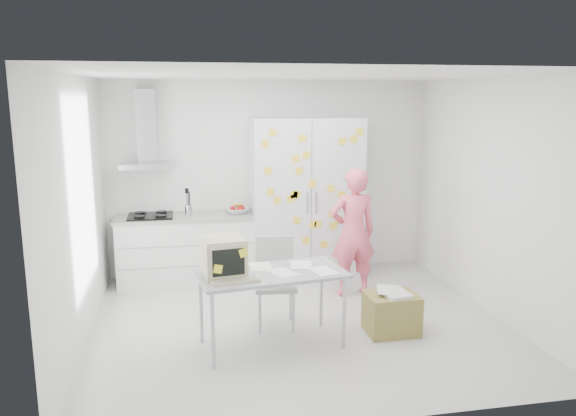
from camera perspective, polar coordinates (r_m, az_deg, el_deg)
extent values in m
cube|color=silver|center=(6.39, 1.12, -11.68)|extent=(4.50, 4.00, 0.02)
cube|color=white|center=(7.93, -1.85, 3.08)|extent=(4.50, 0.02, 2.70)
cube|color=white|center=(5.95, -20.53, -0.42)|extent=(0.02, 4.00, 2.70)
cube|color=white|center=(6.82, 19.99, 1.03)|extent=(0.02, 4.00, 2.70)
cube|color=white|center=(5.89, 1.22, 13.38)|extent=(4.50, 4.00, 0.02)
cube|color=white|center=(7.73, -10.29, -4.22)|extent=(1.80, 0.60, 0.88)
cube|color=gray|center=(7.40, -10.30, -3.80)|extent=(1.76, 0.01, 0.01)
cube|color=gray|center=(7.48, -10.22, -5.87)|extent=(1.76, 0.01, 0.01)
cube|color=#9E9E99|center=(7.62, -10.41, -0.89)|extent=(1.84, 0.63, 0.04)
cube|color=black|center=(7.63, -13.80, -0.83)|extent=(0.58, 0.50, 0.03)
cylinder|color=black|center=(7.51, -14.92, -0.83)|extent=(0.14, 0.14, 0.02)
cylinder|color=black|center=(7.50, -12.79, -0.75)|extent=(0.14, 0.14, 0.02)
cylinder|color=black|center=(7.75, -14.80, -0.46)|extent=(0.14, 0.14, 0.02)
cylinder|color=black|center=(7.73, -12.73, -0.39)|extent=(0.14, 0.14, 0.02)
cylinder|color=silver|center=(7.60, -10.06, -0.21)|extent=(0.10, 0.10, 0.14)
cylinder|color=black|center=(7.60, -10.20, 0.54)|extent=(0.01, 0.01, 0.30)
cylinder|color=black|center=(7.57, -9.95, 0.52)|extent=(0.01, 0.01, 0.30)
cylinder|color=black|center=(7.61, -10.05, 0.56)|extent=(0.01, 0.01, 0.30)
cube|color=black|center=(7.57, -10.24, 1.73)|extent=(0.05, 0.01, 0.07)
imported|color=white|center=(7.65, -5.18, -0.26)|extent=(0.31, 0.31, 0.08)
sphere|color=#B2140F|center=(7.65, -5.65, -0.05)|extent=(0.08, 0.08, 0.08)
sphere|color=#B2140F|center=(7.59, -4.92, -0.13)|extent=(0.08, 0.08, 0.08)
sphere|color=#B2140F|center=(7.69, -4.69, 0.01)|extent=(0.08, 0.08, 0.08)
cylinder|color=yellow|center=(7.65, -5.35, 0.29)|extent=(0.09, 0.17, 0.10)
cylinder|color=yellow|center=(7.65, -5.17, 0.30)|extent=(0.04, 0.17, 0.10)
cylinder|color=yellow|center=(7.65, -4.98, 0.30)|extent=(0.08, 0.17, 0.10)
cube|color=silver|center=(7.57, -14.02, 4.25)|extent=(0.70, 0.48, 0.07)
cube|color=silver|center=(7.65, -14.16, 8.08)|extent=(0.26, 0.24, 0.95)
cube|color=silver|center=(7.74, 1.83, 1.00)|extent=(1.50, 0.65, 2.20)
cube|color=slate|center=(7.43, 2.39, 0.55)|extent=(0.01, 0.01, 2.16)
cube|color=silver|center=(7.40, 1.96, 0.52)|extent=(0.02, 0.02, 0.30)
cube|color=silver|center=(7.43, 2.86, 0.55)|extent=(0.02, 0.02, 0.30)
cube|color=yellow|center=(7.42, 5.57, 6.76)|extent=(0.10, 0.00, 0.10)
cube|color=yellow|center=(7.47, 6.68, 6.95)|extent=(0.12, 0.00, 0.12)
cube|color=yellow|center=(7.61, 7.29, 0.37)|extent=(0.12, 0.00, 0.12)
cube|color=yellow|center=(7.36, 0.63, 1.34)|extent=(0.10, 0.00, 0.10)
cube|color=yellow|center=(7.39, 2.50, 2.48)|extent=(0.12, 0.00, 0.12)
cube|color=yellow|center=(7.57, 5.14, -1.16)|extent=(0.12, 0.00, 0.12)
cube|color=yellow|center=(7.43, 0.90, -1.27)|extent=(0.10, 0.00, 0.10)
cube|color=yellow|center=(7.29, 1.45, 7.10)|extent=(0.12, 0.00, 0.12)
cube|color=yellow|center=(7.51, 3.06, -1.61)|extent=(0.12, 0.00, 0.12)
cube|color=yellow|center=(7.51, 5.44, 1.34)|extent=(0.12, 0.00, 0.12)
cube|color=yellow|center=(7.53, 4.52, -0.57)|extent=(0.10, 0.00, 0.10)
cube|color=yellow|center=(7.29, 0.81, 5.03)|extent=(0.12, 0.00, 0.12)
cube|color=yellow|center=(7.33, -1.11, 0.79)|extent=(0.10, 0.00, 0.10)
cube|color=yellow|center=(7.29, -1.81, 1.63)|extent=(0.10, 0.00, 0.10)
cube|color=yellow|center=(7.20, -2.32, 6.54)|extent=(0.11, 0.00, 0.11)
cube|color=yellow|center=(7.52, 1.85, -3.31)|extent=(0.10, 0.00, 0.10)
cube|color=yellow|center=(7.36, 0.90, 1.39)|extent=(0.11, 0.00, 0.11)
cube|color=yellow|center=(7.67, 6.27, -3.03)|extent=(0.11, 0.00, 0.11)
cube|color=yellow|center=(7.48, 7.30, 7.70)|extent=(0.10, 0.00, 0.10)
cube|color=yellow|center=(7.32, 1.15, 3.77)|extent=(0.10, 0.00, 0.10)
cube|color=yellow|center=(7.36, 0.26, 0.93)|extent=(0.11, 0.00, 0.11)
cube|color=yellow|center=(7.60, 3.68, -3.72)|extent=(0.10, 0.00, 0.10)
cube|color=yellow|center=(7.21, -1.57, 7.66)|extent=(0.10, 0.00, 0.10)
cube|color=yellow|center=(7.25, -2.06, 3.80)|extent=(0.12, 0.00, 0.12)
cube|color=yellow|center=(7.57, 4.63, -1.84)|extent=(0.11, 0.00, 0.11)
cube|color=yellow|center=(7.32, 1.85, 5.41)|extent=(0.11, 0.00, 0.11)
cube|color=yellow|center=(7.46, 4.40, 1.98)|extent=(0.11, 0.00, 0.11)
cube|color=yellow|center=(7.49, 2.52, -1.71)|extent=(0.11, 0.00, 0.11)
imported|color=#F76077|center=(7.06, 6.62, -2.50)|extent=(0.61, 0.41, 1.62)
cube|color=#9CA0A7|center=(5.59, -1.69, -6.67)|extent=(1.53, 0.92, 0.03)
cylinder|color=#B1B1B6|center=(5.31, -7.64, -12.30)|extent=(0.04, 0.04, 0.74)
cylinder|color=#B1B1B6|center=(5.69, 5.71, -10.60)|extent=(0.04, 0.04, 0.74)
cylinder|color=#B1B1B6|center=(5.85, -8.82, -10.04)|extent=(0.04, 0.04, 0.74)
cylinder|color=#B1B1B6|center=(6.20, 3.38, -8.68)|extent=(0.04, 0.04, 0.74)
cube|color=#C5BE92|center=(5.50, -6.59, -4.88)|extent=(0.45, 0.46, 0.37)
cube|color=#C5BE92|center=(5.29, -6.08, -5.50)|extent=(0.37, 0.07, 0.33)
cube|color=black|center=(5.28, -6.06, -5.53)|extent=(0.31, 0.05, 0.26)
cube|color=yellow|center=(5.27, -7.12, -6.18)|extent=(0.09, 0.02, 0.09)
cube|color=yellow|center=(5.29, -4.53, -4.56)|extent=(0.10, 0.02, 0.10)
cube|color=#C5BE92|center=(5.31, -5.37, -7.39)|extent=(0.47, 0.22, 0.03)
cube|color=gray|center=(5.30, -5.37, -7.23)|extent=(0.42, 0.17, 0.01)
cube|color=white|center=(5.57, -0.52, -6.56)|extent=(0.32, 0.37, 0.00)
cube|color=white|center=(5.81, 1.35, -5.78)|extent=(0.27, 0.34, 0.00)
cube|color=white|center=(5.61, 3.64, -6.41)|extent=(0.28, 0.35, 0.00)
cube|color=white|center=(5.76, -2.80, -5.95)|extent=(0.22, 0.31, 0.00)
cube|color=#B2B3B0|center=(6.13, -1.27, -7.89)|extent=(0.49, 0.49, 0.04)
cube|color=#B2B3B0|center=(6.24, -1.39, -5.02)|extent=(0.42, 0.08, 0.48)
cylinder|color=#AFAEB3|center=(6.04, -2.88, -10.68)|extent=(0.03, 0.03, 0.45)
cylinder|color=#AFAEB3|center=(6.06, 0.54, -10.60)|extent=(0.03, 0.03, 0.45)
cylinder|color=#AFAEB3|center=(6.38, -2.97, -9.48)|extent=(0.03, 0.03, 0.45)
cylinder|color=#AFAEB3|center=(6.39, 0.26, -9.41)|extent=(0.03, 0.03, 0.45)
cube|color=olive|center=(6.17, 10.47, -10.50)|extent=(0.54, 0.43, 0.43)
cube|color=silver|center=(6.08, 10.81, -8.51)|extent=(0.30, 0.37, 0.04)
cube|color=silver|center=(6.11, 10.12, -8.17)|extent=(0.31, 0.37, 0.00)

